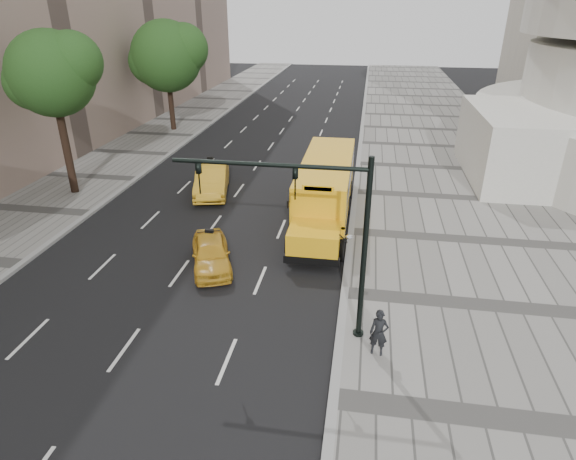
% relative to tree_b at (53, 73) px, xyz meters
% --- Properties ---
extents(ground, '(140.00, 140.00, 0.00)m').
position_rel_tree_b_xyz_m(ground, '(10.41, -2.84, -6.92)').
color(ground, black).
rests_on(ground, ground).
extents(sidewalk_museum, '(12.00, 140.00, 0.15)m').
position_rel_tree_b_xyz_m(sidewalk_museum, '(22.41, -2.84, -6.85)').
color(sidewalk_museum, gray).
rests_on(sidewalk_museum, ground).
extents(sidewalk_far, '(6.00, 140.00, 0.15)m').
position_rel_tree_b_xyz_m(sidewalk_far, '(-0.59, -2.84, -6.85)').
color(sidewalk_far, gray).
rests_on(sidewalk_far, ground).
extents(curb_museum, '(0.30, 140.00, 0.15)m').
position_rel_tree_b_xyz_m(curb_museum, '(16.41, -2.84, -6.85)').
color(curb_museum, gray).
rests_on(curb_museum, ground).
extents(curb_far, '(0.30, 140.00, 0.15)m').
position_rel_tree_b_xyz_m(curb_far, '(2.41, -2.84, -6.85)').
color(curb_far, gray).
rests_on(curb_far, ground).
extents(tree_b, '(5.15, 4.58, 9.18)m').
position_rel_tree_b_xyz_m(tree_b, '(0.00, 0.00, 0.00)').
color(tree_b, black).
rests_on(tree_b, ground).
extents(tree_c, '(6.55, 5.82, 9.18)m').
position_rel_tree_b_xyz_m(tree_c, '(0.02, 15.73, -0.60)').
color(tree_c, black).
rests_on(tree_c, ground).
extents(school_bus, '(2.96, 11.56, 3.19)m').
position_rel_tree_b_xyz_m(school_bus, '(14.91, -0.74, -5.16)').
color(school_bus, yellow).
rests_on(school_bus, ground).
extents(taxi_near, '(2.85, 4.20, 1.33)m').
position_rel_tree_b_xyz_m(taxi_near, '(10.61, -7.09, -6.26)').
color(taxi_near, gold).
rests_on(taxi_near, ground).
extents(taxi_far, '(2.88, 5.35, 1.67)m').
position_rel_tree_b_xyz_m(taxi_far, '(7.96, 1.48, -6.09)').
color(taxi_far, gold).
rests_on(taxi_far, ground).
extents(pedestrian, '(0.63, 0.45, 1.61)m').
position_rel_tree_b_xyz_m(pedestrian, '(17.64, -11.87, -5.97)').
color(pedestrian, black).
rests_on(pedestrian, sidewalk_museum).
extents(traffic_signal, '(6.18, 0.36, 6.40)m').
position_rel_tree_b_xyz_m(traffic_signal, '(15.61, -10.97, -2.83)').
color(traffic_signal, black).
rests_on(traffic_signal, ground).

